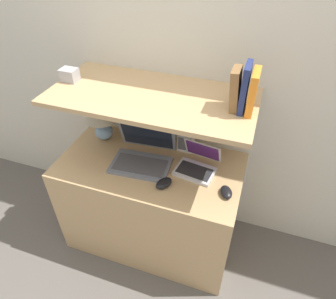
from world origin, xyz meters
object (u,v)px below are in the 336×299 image
Objects in this scene: second_mouse at (226,192)px; shelf_gadget at (69,75)px; router_box at (186,141)px; laptop_small at (197,164)px; book_navy at (245,88)px; laptop_large at (143,155)px; computer_mouse at (164,183)px; table_lamp at (101,115)px; book_orange at (253,92)px; book_brown at (236,89)px.

shelf_gadget is (-1.03, 0.17, 0.48)m from second_mouse.
second_mouse is 0.47m from router_box.
laptop_small is 2.74× the size of shelf_gadget.
book_navy is at bearing 5.08° from laptop_small.
shelf_gadget is (-0.47, 0.06, 0.45)m from laptop_large.
computer_mouse is 0.70m from book_navy.
second_mouse is 1.21× the size of shelf_gadget.
computer_mouse and second_mouse have the same top height.
computer_mouse is at bearing -172.26° from second_mouse.
table_lamp is 0.99m from book_navy.
router_box is 1.42× the size of shelf_gadget.
book_navy is at bearing 0.00° from shelf_gadget.
laptop_small is at bearing 53.74° from computer_mouse.
second_mouse is at bearing -15.75° from table_lamp.
laptop_small is 0.59m from book_orange.
book_navy reaches higher than laptop_small.
router_box is 0.84m from shelf_gadget.
book_brown is (0.86, -0.08, 0.38)m from table_lamp.
computer_mouse is 0.95× the size of router_box.
book_orange is (0.37, -0.15, 0.50)m from router_box.
second_mouse is (0.21, -0.15, -0.02)m from laptop_small.
book_orange is at bearing 79.18° from second_mouse.
computer_mouse is 0.38m from router_box.
shelf_gadget is (-0.12, -0.08, 0.31)m from table_lamp.
table_lamp is 0.95m from book_brown.
book_navy reaches higher than book_orange.
book_brown reaches higher than computer_mouse.
book_navy is at bearing 5.94° from laptop_large.
laptop_small is at bearing 6.44° from laptop_large.
computer_mouse is at bearing -93.83° from router_box.
book_navy is at bearing 0.00° from book_brown.
second_mouse is 0.58m from book_orange.
shelf_gadget reaches higher than laptop_small.
laptop_large is at bearing -174.48° from book_orange.
table_lamp is at bearing 35.44° from shelf_gadget.
book_brown reaches higher than laptop_small.
book_brown is at bearing 180.00° from book_navy.
laptop_large is at bearing -6.88° from shelf_gadget.
router_box is at bearing 6.35° from table_lamp.
laptop_large reaches higher than computer_mouse.
shelf_gadget is (-0.82, 0.02, 0.46)m from laptop_small.
shelf_gadget is at bearing 180.00° from book_orange.
second_mouse is at bearing -9.50° from shelf_gadget.
laptop_small is at bearing -174.92° from book_navy.
book_orange is at bearing 4.21° from laptop_small.
shelf_gadget is (-0.67, 0.22, 0.48)m from computer_mouse.
table_lamp is 0.74× the size of laptop_large.
second_mouse is 0.59m from book_navy.
laptop_small is 2.03× the size of computer_mouse.
computer_mouse is at bearing -39.61° from laptop_large.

